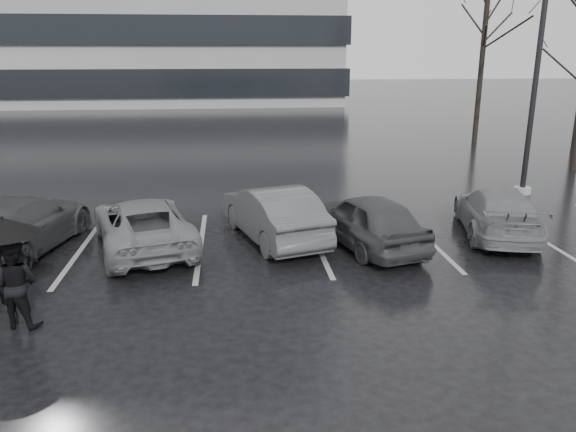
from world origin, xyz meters
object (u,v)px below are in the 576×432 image
Objects in this scene: car_west_c at (17,224)px; car_east at (497,212)px; car_west_a at (273,213)px; car_west_b at (143,224)px; car_main at (367,220)px; pedestrian_right at (16,284)px; tree_north at (482,56)px; lamp_post at (539,51)px.

car_east is at bearing -168.71° from car_west_c.
car_west_b is (-3.10, -0.37, -0.07)m from car_west_a.
pedestrian_right reaches higher than car_main.
car_east is 2.68× the size of pedestrian_right.
car_west_c is 4.03m from pedestrian_right.
tree_north reaches higher than car_west_b.
car_main is 0.92× the size of car_east.
tree_north reaches higher than car_east.
car_west_b is at bearing -20.15° from car_main.
car_west_b is 0.44× the size of lamp_post.
car_main reaches higher than car_west_b.
pedestrian_right is 0.16× the size of lamp_post.
pedestrian_right is at bearing 119.62° from car_west_c.
lamp_post reaches higher than car_east.
car_west_c is 22.95m from tree_north.
pedestrian_right reaches higher than car_west_b.
car_west_a is 0.48× the size of tree_north.
car_west_c is at bearing 14.73° from car_east.
lamp_post is 1.15× the size of tree_north.
car_west_a is 0.89× the size of car_west_c.
car_west_c is at bearing -18.90° from car_main.
car_west_a is at bearing -128.71° from tree_north.
car_west_b is 12.88m from lamp_post.
car_west_c reaches higher than car_east.
tree_north reaches higher than car_west_a.
lamp_post is at bearing -105.69° from tree_north.
car_west_b is 2.82× the size of pedestrian_right.
pedestrian_right is at bearing 24.74° from car_west_a.
car_west_c is at bearing -164.17° from lamp_post.
pedestrian_right reaches higher than car_east.
car_east is (8.76, 0.15, -0.00)m from car_west_b.
lamp_post is (14.40, 4.08, 3.81)m from car_west_c.
tree_north is (9.24, 15.00, 3.60)m from car_main.
car_east is 15.99m from tree_north.
car_west_b is 4.08m from pedestrian_right.
car_west_c is (-8.12, 0.42, 0.02)m from car_main.
tree_north is at bearing -97.58° from car_east.
pedestrian_right is at bearing -131.11° from tree_north.
car_west_b is at bearing -98.12° from pedestrian_right.
car_west_a reaches higher than car_main.
car_west_b is 8.76m from car_east.
pedestrian_right is at bearing 10.51° from car_main.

